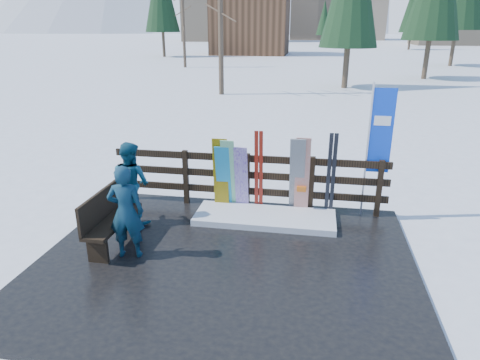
% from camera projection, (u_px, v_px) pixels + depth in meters
% --- Properties ---
extents(ground, '(700.00, 700.00, 0.00)m').
position_uv_depth(ground, '(225.00, 264.00, 6.91)').
color(ground, white).
rests_on(ground, ground).
extents(deck, '(6.00, 5.00, 0.08)m').
position_uv_depth(deck, '(225.00, 262.00, 6.90)').
color(deck, black).
rests_on(deck, ground).
extents(fence, '(5.60, 0.10, 1.15)m').
position_uv_depth(fence, '(247.00, 177.00, 8.70)').
color(fence, black).
rests_on(fence, deck).
extents(snow_patch, '(2.69, 1.00, 0.12)m').
position_uv_depth(snow_patch, '(265.00, 217.00, 8.27)').
color(snow_patch, white).
rests_on(snow_patch, deck).
extents(bench, '(0.40, 1.50, 0.97)m').
position_uv_depth(bench, '(109.00, 217.00, 7.22)').
color(bench, black).
rests_on(bench, deck).
extents(snowboard_0, '(0.29, 0.32, 1.37)m').
position_uv_depth(snowboard_0, '(223.00, 178.00, 8.56)').
color(snowboard_0, '#21A0CE').
rests_on(snowboard_0, deck).
extents(snowboard_1, '(0.27, 0.38, 1.51)m').
position_uv_depth(snowboard_1, '(229.00, 175.00, 8.52)').
color(snowboard_1, white).
rests_on(snowboard_1, deck).
extents(snowboard_2, '(0.30, 0.20, 1.51)m').
position_uv_depth(snowboard_2, '(221.00, 174.00, 8.54)').
color(snowboard_2, '#FFCC02').
rests_on(snowboard_2, deck).
extents(snowboard_3, '(0.26, 0.32, 1.38)m').
position_uv_depth(snowboard_3, '(241.00, 179.00, 8.50)').
color(snowboard_3, white).
rests_on(snowboard_3, deck).
extents(snowboard_4, '(0.29, 0.44, 1.60)m').
position_uv_depth(snowboard_4, '(297.00, 177.00, 8.28)').
color(snowboard_4, black).
rests_on(snowboard_4, deck).
extents(snowboard_5, '(0.28, 0.31, 1.61)m').
position_uv_depth(snowboard_5, '(302.00, 177.00, 8.26)').
color(snowboard_5, silver).
rests_on(snowboard_5, deck).
extents(ski_pair_a, '(0.16, 0.19, 1.68)m').
position_uv_depth(ski_pair_a, '(259.00, 171.00, 8.46)').
color(ski_pair_a, maroon).
rests_on(ski_pair_a, deck).
extents(ski_pair_b, '(0.17, 0.17, 1.69)m').
position_uv_depth(ski_pair_b, '(331.00, 175.00, 8.22)').
color(ski_pair_b, black).
rests_on(ski_pair_b, deck).
extents(rental_flag, '(0.45, 0.04, 2.60)m').
position_uv_depth(rental_flag, '(378.00, 136.00, 8.02)').
color(rental_flag, silver).
rests_on(rental_flag, deck).
extents(person_front, '(0.62, 0.46, 1.55)m').
position_uv_depth(person_front, '(126.00, 212.00, 6.76)').
color(person_front, '#134655').
rests_on(person_front, deck).
extents(person_back, '(0.93, 0.84, 1.57)m').
position_uv_depth(person_back, '(131.00, 183.00, 7.99)').
color(person_back, navy).
rests_on(person_back, deck).
extents(resort_buildings, '(73.00, 87.60, 22.60)m').
position_uv_depth(resort_buildings, '(321.00, 1.00, 110.36)').
color(resort_buildings, tan).
rests_on(resort_buildings, ground).
extents(trees, '(42.28, 68.60, 13.28)m').
position_uv_depth(trees, '(333.00, 6.00, 49.57)').
color(trees, '#382B1E').
rests_on(trees, ground).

